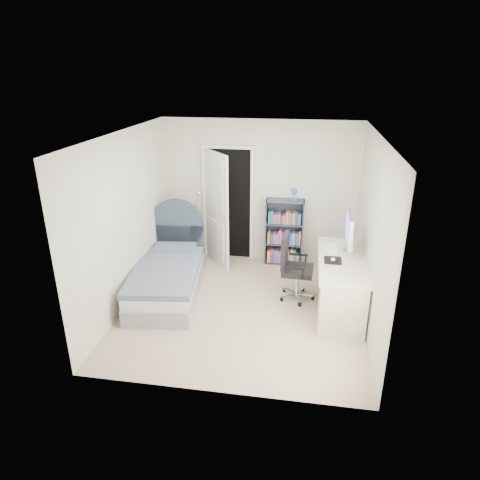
% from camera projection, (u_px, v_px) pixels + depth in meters
% --- Properties ---
extents(room_shell, '(3.50, 3.70, 2.60)m').
position_uv_depth(room_shell, '(243.00, 228.00, 5.83)').
color(room_shell, tan).
rests_on(room_shell, ground).
extents(door, '(0.92, 0.66, 2.06)m').
position_uv_depth(door, '(221.00, 206.00, 7.45)').
color(door, black).
rests_on(door, ground).
extents(bed, '(1.18, 2.11, 1.24)m').
position_uv_depth(bed, '(169.00, 275.00, 6.66)').
color(bed, gray).
rests_on(bed, ground).
extents(nightstand, '(0.39, 0.39, 0.58)m').
position_uv_depth(nightstand, '(183.00, 238.00, 7.84)').
color(nightstand, '#D6B983').
rests_on(nightstand, ground).
extents(floor_lamp, '(0.20, 0.20, 1.37)m').
position_uv_depth(floor_lamp, '(199.00, 235.00, 7.47)').
color(floor_lamp, silver).
rests_on(floor_lamp, ground).
extents(bookcase, '(0.66, 0.28, 1.39)m').
position_uv_depth(bookcase, '(284.00, 235.00, 7.55)').
color(bookcase, '#393F4E').
rests_on(bookcase, ground).
extents(desk, '(0.66, 1.64, 1.34)m').
position_uv_depth(desk, '(340.00, 282.00, 6.10)').
color(desk, beige).
rests_on(desk, ground).
extents(office_chair, '(0.53, 0.54, 1.02)m').
position_uv_depth(office_chair, '(292.00, 264.00, 6.37)').
color(office_chair, silver).
rests_on(office_chair, ground).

